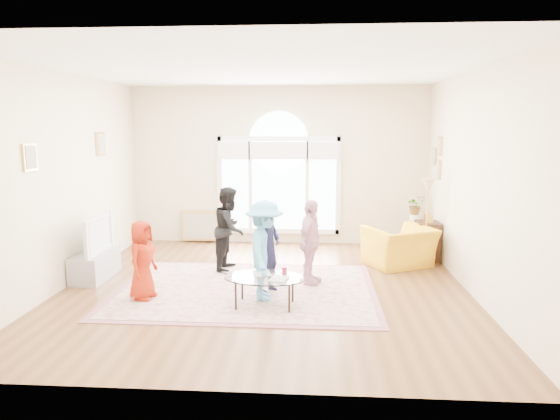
# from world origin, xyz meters

# --- Properties ---
(ground) EXTENTS (6.00, 6.00, 0.00)m
(ground) POSITION_xyz_m (0.00, 0.00, 0.00)
(ground) COLOR #56361C
(ground) RESTS_ON ground
(room_shell) EXTENTS (6.00, 6.00, 6.00)m
(room_shell) POSITION_xyz_m (0.01, 2.83, 1.57)
(room_shell) COLOR beige
(room_shell) RESTS_ON ground
(area_rug) EXTENTS (3.60, 2.60, 0.02)m
(area_rug) POSITION_xyz_m (-0.27, -0.14, 0.01)
(area_rug) COLOR #C9B19A
(area_rug) RESTS_ON ground
(rug_border) EXTENTS (3.80, 2.80, 0.01)m
(rug_border) POSITION_xyz_m (-0.27, -0.14, 0.01)
(rug_border) COLOR #935863
(rug_border) RESTS_ON ground
(tv_console) EXTENTS (0.45, 1.00, 0.42)m
(tv_console) POSITION_xyz_m (-2.75, 0.30, 0.21)
(tv_console) COLOR #92949A
(tv_console) RESTS_ON ground
(television) EXTENTS (0.17, 1.03, 0.59)m
(television) POSITION_xyz_m (-2.74, 0.30, 0.72)
(television) COLOR black
(television) RESTS_ON tv_console
(coffee_table) EXTENTS (1.15, 0.78, 0.54)m
(coffee_table) POSITION_xyz_m (0.08, -0.81, 0.40)
(coffee_table) COLOR silver
(coffee_table) RESTS_ON ground
(armchair) EXTENTS (1.35, 1.29, 0.69)m
(armchair) POSITION_xyz_m (2.21, 1.34, 0.34)
(armchair) COLOR gold
(armchair) RESTS_ON ground
(side_cabinet) EXTENTS (0.40, 0.50, 0.70)m
(side_cabinet) POSITION_xyz_m (2.78, 1.79, 0.35)
(side_cabinet) COLOR black
(side_cabinet) RESTS_ON ground
(floor_lamp) EXTENTS (0.31, 0.31, 1.51)m
(floor_lamp) POSITION_xyz_m (2.69, 1.53, 1.28)
(floor_lamp) COLOR black
(floor_lamp) RESTS_ON ground
(plant_pedestal) EXTENTS (0.20, 0.20, 0.70)m
(plant_pedestal) POSITION_xyz_m (2.70, 2.55, 0.35)
(plant_pedestal) COLOR white
(plant_pedestal) RESTS_ON ground
(potted_plant) EXTENTS (0.40, 0.36, 0.38)m
(potted_plant) POSITION_xyz_m (2.70, 2.55, 0.89)
(potted_plant) COLOR #33722D
(potted_plant) RESTS_ON plant_pedestal
(leaning_picture) EXTENTS (0.80, 0.14, 0.62)m
(leaning_picture) POSITION_xyz_m (-1.62, 2.90, 0.00)
(leaning_picture) COLOR tan
(leaning_picture) RESTS_ON ground
(child_red) EXTENTS (0.43, 0.59, 1.11)m
(child_red) POSITION_xyz_m (-1.64, -0.63, 0.57)
(child_red) COLOR #9F200A
(child_red) RESTS_ON area_rug
(child_navy) EXTENTS (0.47, 0.57, 1.33)m
(child_navy) POSITION_xyz_m (0.07, -0.24, 0.68)
(child_navy) COLOR #161837
(child_navy) RESTS_ON area_rug
(child_black) EXTENTS (0.60, 0.73, 1.39)m
(child_black) POSITION_xyz_m (-0.68, 0.91, 0.72)
(child_black) COLOR black
(child_black) RESTS_ON area_rug
(child_pink) EXTENTS (0.54, 0.82, 1.30)m
(child_pink) POSITION_xyz_m (0.67, 0.20, 0.67)
(child_pink) COLOR #DFA2B2
(child_pink) RESTS_ON area_rug
(child_blue) EXTENTS (0.53, 0.91, 1.39)m
(child_blue) POSITION_xyz_m (0.05, -0.54, 0.72)
(child_blue) COLOR #5CB6E8
(child_blue) RESTS_ON area_rug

